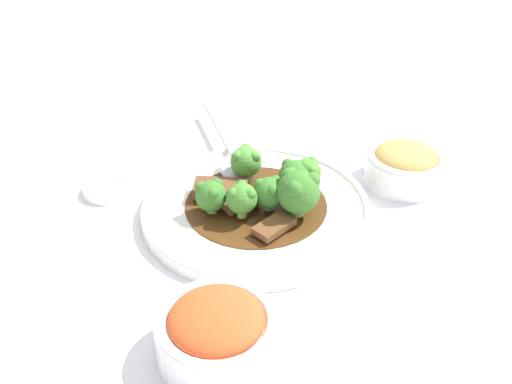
{
  "coord_description": "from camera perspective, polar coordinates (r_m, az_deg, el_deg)",
  "views": [
    {
      "loc": [
        0.58,
        -0.22,
        0.45
      ],
      "look_at": [
        0.0,
        0.0,
        0.03
      ],
      "focal_mm": 42.0,
      "sensor_mm": 36.0,
      "label": 1
    }
  ],
  "objects": [
    {
      "name": "beef_strip_1",
      "position": [
        0.77,
        -3.41,
        0.3
      ],
      "size": [
        0.06,
        0.08,
        0.02
      ],
      "color": "brown",
      "rests_on": "main_plate"
    },
    {
      "name": "main_plate",
      "position": [
        0.76,
        0.0,
        -1.49
      ],
      "size": [
        0.29,
        0.29,
        0.02
      ],
      "color": "white",
      "rests_on": "ground_plane"
    },
    {
      "name": "sauce_dish",
      "position": [
        0.83,
        -14.04,
        0.33
      ],
      "size": [
        0.06,
        0.06,
        0.01
      ],
      "color": "white",
      "rests_on": "ground_plane"
    },
    {
      "name": "broccoli_floret_3",
      "position": [
        0.77,
        4.85,
        1.91
      ],
      "size": [
        0.04,
        0.04,
        0.05
      ],
      "color": "#8EB756",
      "rests_on": "main_plate"
    },
    {
      "name": "side_bowl_appetizer",
      "position": [
        0.84,
        14.1,
        2.52
      ],
      "size": [
        0.11,
        0.11,
        0.06
      ],
      "color": "white",
      "rests_on": "ground_plane"
    },
    {
      "name": "broccoli_floret_4",
      "position": [
        0.72,
        -1.37,
        -0.55
      ],
      "size": [
        0.04,
        0.04,
        0.05
      ],
      "color": "#7FA84C",
      "rests_on": "main_plate"
    },
    {
      "name": "broccoli_floret_1",
      "position": [
        0.79,
        -0.95,
        2.96
      ],
      "size": [
        0.04,
        0.04,
        0.05
      ],
      "color": "#7FA84C",
      "rests_on": "main_plate"
    },
    {
      "name": "broccoli_floret_6",
      "position": [
        0.73,
        1.27,
        -0.01
      ],
      "size": [
        0.04,
        0.04,
        0.04
      ],
      "color": "#7FA84C",
      "rests_on": "main_plate"
    },
    {
      "name": "ground_plane",
      "position": [
        0.77,
        0.0,
        -2.1
      ],
      "size": [
        4.0,
        4.0,
        0.0
      ],
      "primitive_type": "plane",
      "color": "silver"
    },
    {
      "name": "side_bowl_kimchi",
      "position": [
        0.58,
        -3.74,
        -13.14
      ],
      "size": [
        0.12,
        0.12,
        0.06
      ],
      "color": "white",
      "rests_on": "ground_plane"
    },
    {
      "name": "broccoli_floret_5",
      "position": [
        0.75,
        3.67,
        1.61
      ],
      "size": [
        0.04,
        0.04,
        0.05
      ],
      "color": "#7FA84C",
      "rests_on": "main_plate"
    },
    {
      "name": "beef_strip_2",
      "position": [
        0.71,
        1.96,
        -3.22
      ],
      "size": [
        0.05,
        0.06,
        0.01
      ],
      "color": "brown",
      "rests_on": "main_plate"
    },
    {
      "name": "broccoli_floret_2",
      "position": [
        0.72,
        4.04,
        0.1
      ],
      "size": [
        0.05,
        0.05,
        0.06
      ],
      "color": "#8EB756",
      "rests_on": "main_plate"
    },
    {
      "name": "serving_spoon",
      "position": [
        0.83,
        -1.87,
        2.93
      ],
      "size": [
        0.25,
        0.05,
        0.01
      ],
      "color": "#B7B7BC",
      "rests_on": "main_plate"
    },
    {
      "name": "beef_strip_0",
      "position": [
        0.75,
        -1.64,
        -0.98
      ],
      "size": [
        0.04,
        0.05,
        0.01
      ],
      "color": "brown",
      "rests_on": "main_plate"
    },
    {
      "name": "broccoli_floret_0",
      "position": [
        0.73,
        -4.34,
        -0.27
      ],
      "size": [
        0.04,
        0.04,
        0.04
      ],
      "color": "#7FA84C",
      "rests_on": "main_plate"
    }
  ]
}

